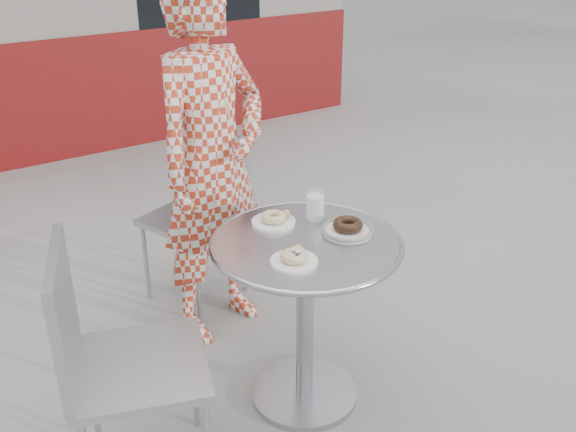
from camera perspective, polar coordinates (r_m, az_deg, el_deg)
ground at (r=2.90m, az=2.25°, el=-16.00°), size 60.00×60.00×0.00m
bistro_table at (r=2.57m, az=1.58°, el=-5.89°), size 0.76×0.76×0.77m
chair_far at (r=3.46m, az=-8.09°, el=-3.02°), size 0.56×0.56×0.91m
chair_left at (r=2.46m, az=-12.92°, el=-16.54°), size 0.59×0.59×0.96m
seated_person at (r=2.98m, az=-6.76°, el=4.64°), size 0.73×0.58×1.74m
plate_far at (r=2.61m, az=-1.23°, el=-0.29°), size 0.18×0.18×0.05m
plate_near at (r=2.32m, az=0.55°, el=-3.77°), size 0.17×0.17×0.05m
plate_checker at (r=2.55m, az=5.32°, el=-1.11°), size 0.21×0.21×0.05m
milk_cup at (r=2.63m, az=2.44°, el=0.90°), size 0.08×0.08×0.13m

